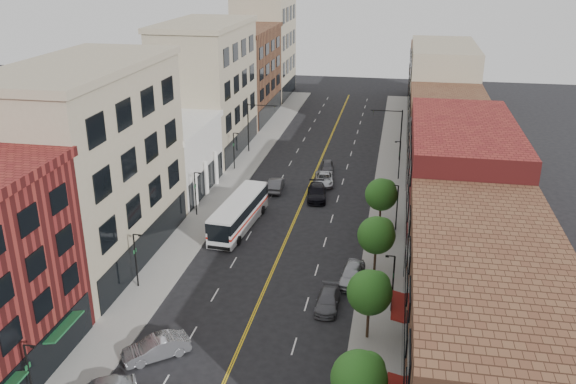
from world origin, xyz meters
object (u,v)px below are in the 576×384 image
Objects in this scene: car_lane_b at (324,179)px; car_parked_far at (352,274)px; city_bus at (239,212)px; car_angle_b at (156,348)px; car_lane_behind at (276,185)px; car_lane_a at (317,193)px; car_parked_mid at (328,301)px; car_lane_c at (328,166)px.

car_parked_far is at bearing -84.25° from car_lane_b.
city_bus reaches higher than car_angle_b.
car_lane_b is (7.21, 14.81, -1.12)m from city_bus.
car_lane_behind is at bearing -155.94° from car_lane_b.
car_lane_b is at bearing 79.64° from car_lane_a.
car_lane_behind reaches higher than car_lane_b.
car_angle_b is 38.55m from car_lane_b.
city_bus is 2.55× the size of car_angle_b.
car_parked_far reaches higher than car_lane_behind.
car_parked_far is 20.08m from car_lane_a.
car_lane_behind is at bearing 110.95° from car_parked_mid.
city_bus is 16.08m from car_parked_far.
city_bus is 16.51m from car_lane_b.
car_lane_b is at bearing 130.40° from car_angle_b.
car_lane_behind is at bearing -129.44° from car_lane_c.
car_lane_behind is 10.22m from car_lane_c.
car_lane_behind is 0.87× the size of car_lane_a.
car_lane_behind is at bearing 123.06° from car_parked_far.
car_lane_a reaches higher than car_lane_behind.
car_parked_mid is at bearing -46.61° from city_bus.
car_angle_b reaches higher than car_lane_behind.
car_parked_far is 1.26× the size of car_lane_c.
car_lane_c is (-0.22, 5.29, -0.05)m from car_lane_b.
car_lane_c is (-4.30, 34.18, 0.01)m from car_parked_mid.
car_lane_a is 10.46m from car_lane_c.
car_angle_b is at bearing -107.12° from car_lane_c.
car_lane_behind is (-9.67, 25.48, 0.12)m from car_parked_mid.
car_lane_c is (5.37, 8.70, -0.12)m from car_lane_behind.
car_lane_c is (0.00, 10.46, -0.13)m from car_lane_a.
car_lane_behind reaches higher than car_lane_c.
car_parked_far reaches higher than car_lane_c.
car_lane_b reaches higher than car_lane_c.
car_parked_mid is at bearing -90.61° from car_lane_c.
car_lane_a is at bearing -97.78° from car_lane_c.
car_angle_b is 33.44m from car_lane_a.
car_lane_a is 1.41× the size of car_lane_c.
car_angle_b is at bearing -85.60° from city_bus.
car_angle_b is 1.08× the size of car_parked_mid.
car_lane_b is at bearing 98.21° from car_parked_mid.
car_lane_a reaches higher than car_lane_b.
car_parked_far reaches higher than car_angle_b.
car_angle_b is at bearing -141.67° from car_parked_mid.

